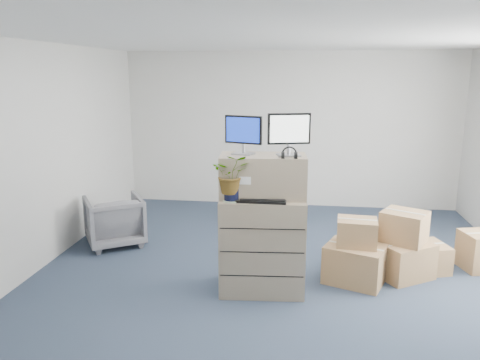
% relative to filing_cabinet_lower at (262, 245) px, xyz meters
% --- Properties ---
extents(ground, '(7.00, 7.00, 0.00)m').
position_rel_filing_cabinet_lower_xyz_m(ground, '(0.18, 0.09, -0.54)').
color(ground, '#29374B').
rests_on(ground, ground).
extents(wall_back, '(6.00, 0.02, 2.80)m').
position_rel_filing_cabinet_lower_xyz_m(wall_back, '(0.18, 3.60, 0.86)').
color(wall_back, beige).
rests_on(wall_back, ground).
extents(filing_cabinet_lower, '(0.97, 0.64, 1.09)m').
position_rel_filing_cabinet_lower_xyz_m(filing_cabinet_lower, '(0.00, 0.00, 0.00)').
color(filing_cabinet_lower, gray).
rests_on(filing_cabinet_lower, ground).
extents(filing_cabinet_upper, '(0.97, 0.54, 0.47)m').
position_rel_filing_cabinet_lower_xyz_m(filing_cabinet_upper, '(-0.00, 0.05, 0.78)').
color(filing_cabinet_upper, gray).
rests_on(filing_cabinet_upper, filing_cabinet_lower).
extents(monitor_left, '(0.42, 0.22, 0.42)m').
position_rel_filing_cabinet_lower_xyz_m(monitor_left, '(-0.22, 0.06, 1.24)').
color(monitor_left, '#99999E').
rests_on(monitor_left, filing_cabinet_upper).
extents(monitor_right, '(0.45, 0.23, 0.45)m').
position_rel_filing_cabinet_lower_xyz_m(monitor_right, '(0.27, 0.04, 1.26)').
color(monitor_right, '#99999E').
rests_on(monitor_right, filing_cabinet_upper).
extents(headphones, '(0.16, 0.03, 0.16)m').
position_rel_filing_cabinet_lower_xyz_m(headphones, '(0.28, -0.11, 1.05)').
color(headphones, black).
rests_on(headphones, filing_cabinet_upper).
extents(keyboard, '(0.54, 0.23, 0.03)m').
position_rel_filing_cabinet_lower_xyz_m(keyboard, '(-0.00, -0.14, 0.56)').
color(keyboard, black).
rests_on(keyboard, filing_cabinet_lower).
extents(mouse, '(0.11, 0.09, 0.03)m').
position_rel_filing_cabinet_lower_xyz_m(mouse, '(0.30, -0.08, 0.56)').
color(mouse, silver).
rests_on(mouse, filing_cabinet_lower).
extents(water_bottle, '(0.08, 0.08, 0.28)m').
position_rel_filing_cabinet_lower_xyz_m(water_bottle, '(0.06, 0.04, 0.69)').
color(water_bottle, gray).
rests_on(water_bottle, filing_cabinet_lower).
extents(phone_dock, '(0.07, 0.06, 0.15)m').
position_rel_filing_cabinet_lower_xyz_m(phone_dock, '(-0.04, 0.03, 0.59)').
color(phone_dock, silver).
rests_on(phone_dock, filing_cabinet_lower).
extents(external_drive, '(0.22, 0.20, 0.06)m').
position_rel_filing_cabinet_lower_xyz_m(external_drive, '(0.30, 0.11, 0.57)').
color(external_drive, black).
rests_on(external_drive, filing_cabinet_lower).
extents(tissue_box, '(0.25, 0.14, 0.09)m').
position_rel_filing_cabinet_lower_xyz_m(tissue_box, '(0.31, 0.11, 0.64)').
color(tissue_box, '#4588EA').
rests_on(tissue_box, external_drive).
extents(potted_plant, '(0.42, 0.46, 0.42)m').
position_rel_filing_cabinet_lower_xyz_m(potted_plant, '(-0.32, -0.17, 0.78)').
color(potted_plant, '#A7BF9A').
rests_on(potted_plant, filing_cabinet_lower).
extents(office_chair, '(1.02, 1.00, 0.78)m').
position_rel_filing_cabinet_lower_xyz_m(office_chair, '(-2.22, 1.16, -0.15)').
color(office_chair, '#56565B').
rests_on(office_chair, ground).
extents(cardboard_boxes, '(2.48, 1.27, 0.81)m').
position_rel_filing_cabinet_lower_xyz_m(cardboard_boxes, '(1.75, 0.63, -0.24)').
color(cardboard_boxes, '#9C7C4B').
rests_on(cardboard_boxes, ground).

